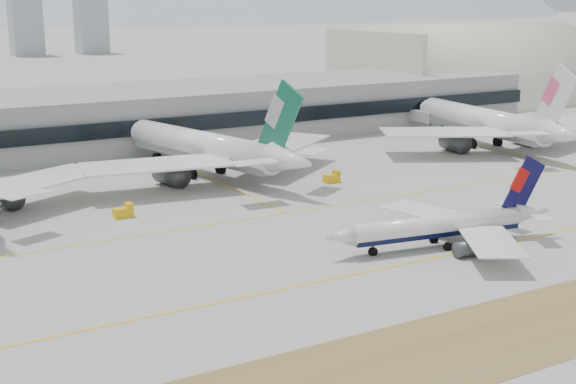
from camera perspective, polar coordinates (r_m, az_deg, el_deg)
ground at (r=121.01m, az=1.25°, el=-5.64°), size 3000.00×3000.00×0.00m
taxiing_airliner at (r=134.28m, az=11.12°, el=-2.38°), size 42.41×36.53×14.28m
widebody_cathay at (r=182.44m, az=-5.64°, el=3.06°), size 66.38×66.11×24.30m
widebody_china_air at (r=223.63m, az=14.10°, el=4.75°), size 69.65×68.53×24.96m
terminal at (r=222.76m, az=-14.39°, el=4.92°), size 280.00×43.10×15.00m
hangar at (r=318.50m, az=12.46°, el=6.26°), size 91.00×60.00×60.00m
gse_c at (r=177.54m, az=3.17°, el=1.03°), size 3.55×2.00×2.60m
gse_b at (r=152.48m, az=-11.59°, el=-1.39°), size 3.55×2.00×2.60m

